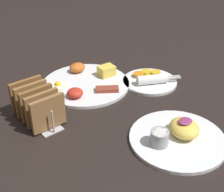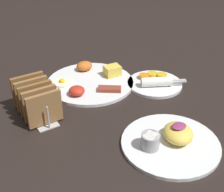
{
  "view_description": "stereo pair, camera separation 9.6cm",
  "coord_description": "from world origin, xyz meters",
  "px_view_note": "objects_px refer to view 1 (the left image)",
  "views": [
    {
      "loc": [
        -0.52,
        -0.61,
        0.53
      ],
      "look_at": [
        -0.0,
        0.03,
        0.03
      ],
      "focal_mm": 50.0,
      "sensor_mm": 36.0,
      "label": 1
    },
    {
      "loc": [
        -0.44,
        -0.67,
        0.53
      ],
      "look_at": [
        -0.0,
        0.03,
        0.03
      ],
      "focal_mm": 50.0,
      "sensor_mm": 36.0,
      "label": 2
    }
  ],
  "objects_px": {
    "toast_rack": "(37,105)",
    "plate_breakfast": "(85,83)",
    "plate_foreground": "(178,136)",
    "plate_condiments": "(150,80)"
  },
  "relations": [
    {
      "from": "plate_condiments",
      "to": "toast_rack",
      "type": "distance_m",
      "value": 0.41
    },
    {
      "from": "plate_foreground",
      "to": "toast_rack",
      "type": "xyz_separation_m",
      "value": [
        -0.24,
        0.32,
        0.03
      ]
    },
    {
      "from": "plate_breakfast",
      "to": "plate_condiments",
      "type": "height_order",
      "value": "plate_breakfast"
    },
    {
      "from": "plate_breakfast",
      "to": "toast_rack",
      "type": "bearing_deg",
      "value": -159.55
    },
    {
      "from": "toast_rack",
      "to": "plate_breakfast",
      "type": "bearing_deg",
      "value": 20.45
    },
    {
      "from": "plate_breakfast",
      "to": "plate_foreground",
      "type": "relative_size",
      "value": 1.18
    },
    {
      "from": "plate_condiments",
      "to": "plate_foreground",
      "type": "relative_size",
      "value": 0.74
    },
    {
      "from": "plate_breakfast",
      "to": "plate_foreground",
      "type": "bearing_deg",
      "value": -87.21
    },
    {
      "from": "plate_condiments",
      "to": "toast_rack",
      "type": "bearing_deg",
      "value": 173.17
    },
    {
      "from": "plate_breakfast",
      "to": "toast_rack",
      "type": "height_order",
      "value": "toast_rack"
    }
  ]
}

